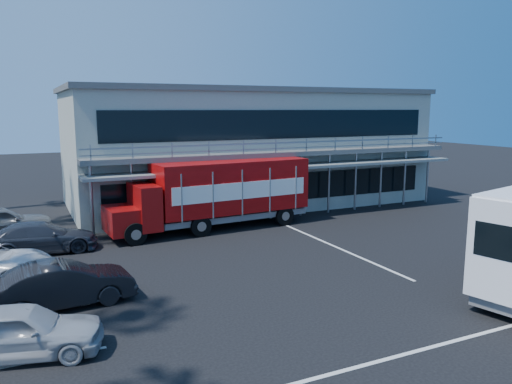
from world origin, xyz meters
name	(u,v)px	position (x,y,z in m)	size (l,w,h in m)	color
ground	(336,273)	(0.00, 0.00, 0.00)	(120.00, 120.00, 0.00)	black
building	(246,146)	(3.00, 14.94, 3.66)	(22.40, 12.00, 7.30)	#979D90
red_truck	(218,192)	(-1.44, 8.45, 1.91)	(10.46, 3.17, 3.47)	maroon
parked_car_a	(20,331)	(-10.71, -2.00, 0.67)	(1.59, 3.95, 1.34)	#A9ABB0
parked_car_b	(63,285)	(-9.50, 0.95, 0.71)	(1.50, 4.30, 1.42)	black
parked_car_d	(41,238)	(-9.85, 7.60, 0.66)	(1.85, 4.54, 1.32)	#282C35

